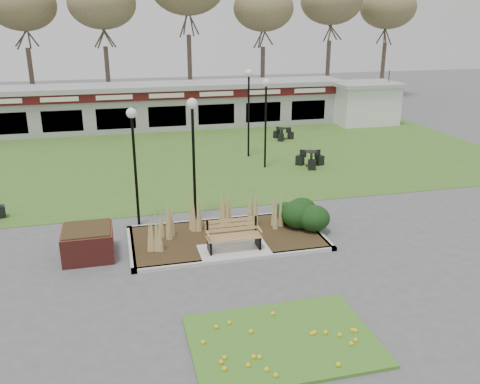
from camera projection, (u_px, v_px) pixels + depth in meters
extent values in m
plane|color=#515154|center=(235.00, 255.00, 15.79)|extent=(100.00, 100.00, 0.00)
cube|color=#3D6821|center=(182.00, 157.00, 26.79)|extent=(34.00, 16.00, 0.02)
cube|color=#27691E|center=(282.00, 340.00, 11.56)|extent=(4.20, 3.00, 0.08)
cube|color=black|center=(227.00, 238.00, 16.87)|extent=(6.22, 3.22, 0.12)
cube|color=#B7B7B2|center=(238.00, 259.00, 15.40)|extent=(6.40, 0.18, 0.12)
cube|color=#B7B7B2|center=(217.00, 220.00, 18.35)|extent=(6.40, 0.18, 0.12)
cube|color=#B7B7B2|center=(132.00, 248.00, 16.16)|extent=(0.18, 3.40, 0.12)
cube|color=#B7B7B2|center=(314.00, 229.00, 17.59)|extent=(0.18, 3.40, 0.12)
cube|color=#B7B7B2|center=(234.00, 251.00, 15.91)|extent=(2.20, 1.20, 0.13)
cone|color=tan|center=(167.00, 221.00, 16.59)|extent=(0.36, 0.36, 1.15)
cone|color=tan|center=(195.00, 214.00, 17.19)|extent=(0.36, 0.36, 1.15)
cone|color=tan|center=(226.00, 209.00, 17.63)|extent=(0.36, 0.36, 1.15)
cone|color=tan|center=(252.00, 209.00, 17.65)|extent=(0.36, 0.36, 1.15)
cone|color=tan|center=(278.00, 211.00, 17.47)|extent=(0.36, 0.36, 1.15)
cone|color=tan|center=(154.00, 232.00, 15.75)|extent=(0.36, 0.36, 1.15)
ellipsoid|color=black|center=(299.00, 214.00, 17.48)|extent=(1.21, 1.10, 0.99)
ellipsoid|color=black|center=(314.00, 218.00, 17.22)|extent=(1.10, 1.00, 0.90)
ellipsoid|color=black|center=(302.00, 210.00, 18.03)|extent=(1.06, 0.96, 0.86)
ellipsoid|color=black|center=(286.00, 213.00, 17.91)|extent=(0.92, 0.84, 0.76)
cube|color=#906641|center=(234.00, 237.00, 15.75)|extent=(1.70, 0.57, 0.04)
cube|color=#906641|center=(232.00, 225.00, 15.94)|extent=(1.70, 0.13, 0.44)
cube|color=black|center=(209.00, 246.00, 15.64)|extent=(0.06, 0.55, 0.42)
cube|color=black|center=(258.00, 241.00, 16.00)|extent=(0.06, 0.55, 0.42)
cube|color=black|center=(207.00, 228.00, 15.76)|extent=(0.06, 0.06, 0.50)
cube|color=black|center=(256.00, 223.00, 16.12)|extent=(0.06, 0.06, 0.50)
cube|color=#906641|center=(208.00, 234.00, 15.48)|extent=(0.05, 0.50, 0.04)
cube|color=#906641|center=(260.00, 229.00, 15.86)|extent=(0.05, 0.50, 0.04)
cube|color=maroon|center=(88.00, 243.00, 15.55)|extent=(1.50, 1.50, 0.90)
cube|color=black|center=(87.00, 229.00, 15.40)|extent=(1.40, 1.40, 0.06)
cube|color=gray|center=(165.00, 108.00, 33.71)|extent=(24.00, 3.00, 2.60)
cube|color=#430E0F|center=(166.00, 95.00, 31.94)|extent=(24.00, 0.18, 0.55)
cube|color=#B5B5BA|center=(164.00, 86.00, 33.23)|extent=(24.60, 3.40, 0.30)
cube|color=silver|center=(167.00, 96.00, 31.84)|extent=(22.00, 0.02, 0.28)
cube|color=black|center=(167.00, 116.00, 32.47)|extent=(22.00, 0.10, 1.30)
cube|color=white|center=(364.00, 105.00, 34.97)|extent=(4.00, 3.00, 2.60)
cube|color=#B5B5BA|center=(366.00, 84.00, 34.52)|extent=(4.40, 3.40, 0.25)
cylinder|color=#47382B|center=(34.00, 79.00, 38.55)|extent=(0.36, 0.36, 5.17)
cylinder|color=#47382B|center=(115.00, 76.00, 39.93)|extent=(0.36, 0.36, 5.17)
cylinder|color=#47382B|center=(190.00, 74.00, 41.31)|extent=(0.36, 0.36, 5.17)
cylinder|color=#47382B|center=(261.00, 73.00, 42.69)|extent=(0.36, 0.36, 5.17)
cylinder|color=#47382B|center=(327.00, 71.00, 44.07)|extent=(0.36, 0.36, 5.17)
ellipsoid|color=brown|center=(331.00, 0.00, 42.17)|extent=(5.24, 5.24, 3.93)
cylinder|color=#47382B|center=(390.00, 69.00, 45.45)|extent=(0.36, 0.36, 5.17)
ellipsoid|color=brown|center=(396.00, 0.00, 43.55)|extent=(5.24, 5.24, 3.93)
cylinder|color=black|center=(194.00, 166.00, 17.89)|extent=(0.10, 0.10, 4.08)
sphere|color=white|center=(192.00, 103.00, 17.18)|extent=(0.37, 0.37, 0.37)
cylinder|color=black|center=(136.00, 173.00, 17.46)|extent=(0.10, 0.10, 3.86)
sphere|color=white|center=(131.00, 113.00, 16.78)|extent=(0.35, 0.35, 0.35)
cylinder|color=black|center=(265.00, 128.00, 24.34)|extent=(0.10, 0.10, 3.96)
sphere|color=white|center=(266.00, 83.00, 23.64)|extent=(0.36, 0.36, 0.36)
cylinder|color=black|center=(249.00, 118.00, 26.25)|extent=(0.10, 0.10, 4.19)
sphere|color=white|center=(249.00, 73.00, 25.51)|extent=(0.38, 0.38, 0.38)
cube|color=black|center=(1.00, 212.00, 18.65)|extent=(0.39, 0.39, 0.44)
cylinder|color=black|center=(283.00, 139.00, 30.68)|extent=(0.40, 0.40, 0.03)
cylinder|color=black|center=(283.00, 134.00, 30.57)|extent=(0.05, 0.05, 0.66)
cylinder|color=black|center=(283.00, 128.00, 30.46)|extent=(0.55, 0.55, 0.02)
cube|color=black|center=(291.00, 135.00, 30.72)|extent=(0.32, 0.32, 0.42)
cube|color=black|center=(277.00, 134.00, 30.96)|extent=(0.42, 0.42, 0.42)
cube|color=black|center=(281.00, 138.00, 30.16)|extent=(0.43, 0.43, 0.42)
cylinder|color=black|center=(310.00, 166.00, 25.11)|extent=(0.45, 0.45, 0.03)
cylinder|color=black|center=(311.00, 159.00, 24.99)|extent=(0.05, 0.05, 0.74)
cylinder|color=black|center=(311.00, 151.00, 24.87)|extent=(0.61, 0.61, 0.03)
cube|color=black|center=(320.00, 160.00, 25.30)|extent=(0.43, 0.43, 0.47)
cube|color=black|center=(300.00, 160.00, 25.31)|extent=(0.49, 0.49, 0.47)
cube|color=black|center=(312.00, 165.00, 24.51)|extent=(0.42, 0.42, 0.47)
cylinder|color=black|center=(386.00, 107.00, 35.43)|extent=(0.06, 0.06, 2.20)
imported|color=#345BB7|center=(387.00, 100.00, 35.28)|extent=(2.19, 2.22, 1.80)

